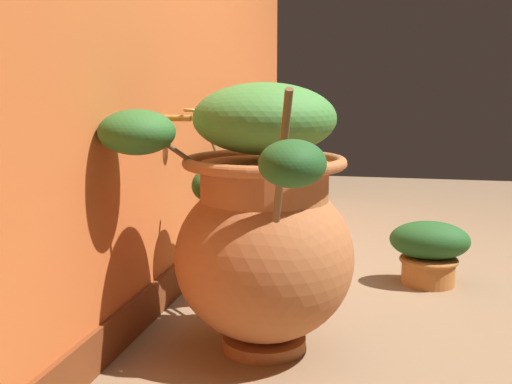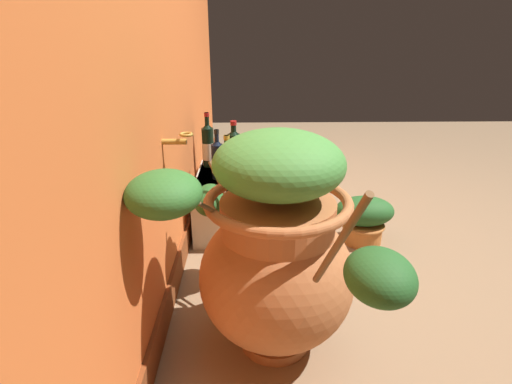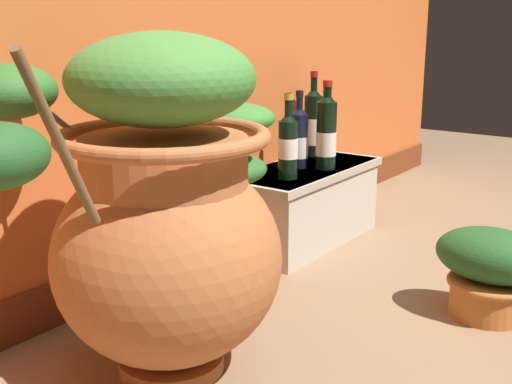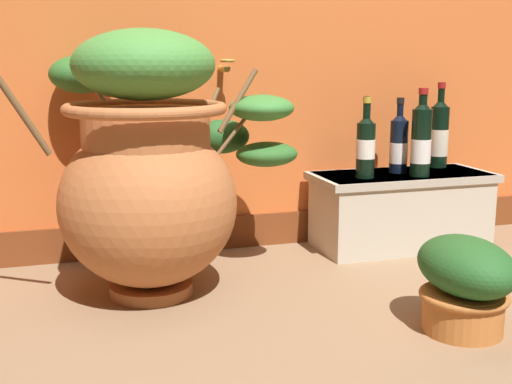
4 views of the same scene
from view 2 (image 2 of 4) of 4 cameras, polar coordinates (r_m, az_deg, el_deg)
The scene contains 8 objects.
ground_plane at distance 2.19m, azimuth 19.41°, elevation -10.49°, with size 7.00×7.00×0.00m, color #896B4C.
terracotta_urn at distance 1.43m, azimuth 2.40°, elevation -7.93°, with size 1.17×0.73×0.84m.
stone_ledge at distance 2.48m, azimuth -4.79°, elevation -0.93°, with size 0.72×0.32×0.30m.
wine_bottle_left at distance 2.60m, azimuth -6.88°, elevation 6.66°, with size 0.08×0.08×0.35m.
wine_bottle_middle at distance 2.41m, azimuth -3.16°, elevation 5.59°, with size 0.08×0.08×0.34m.
wine_bottle_right at distance 2.21m, azimuth -4.12°, elevation 3.56°, with size 0.07×0.07×0.31m.
wine_bottle_back at distance 2.38m, azimuth -5.54°, elevation 4.67°, with size 0.07×0.07×0.30m.
potted_shrub at distance 2.34m, azimuth 15.14°, elevation -3.63°, with size 0.25×0.33×0.27m.
Camera 2 is at (-1.71, 0.75, 1.14)m, focal length 27.93 mm.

